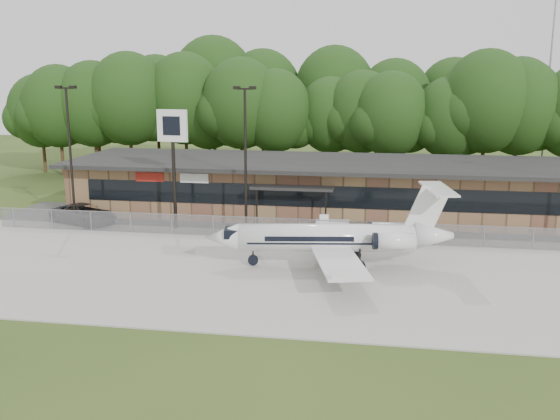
% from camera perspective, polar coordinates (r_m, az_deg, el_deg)
% --- Properties ---
extents(ground, '(160.00, 160.00, 0.00)m').
position_cam_1_polar(ground, '(28.04, -0.32, -10.85)').
color(ground, '#2E4217').
rests_on(ground, ground).
extents(apron, '(64.00, 18.00, 0.08)m').
position_cam_1_polar(apron, '(35.44, 1.88, -5.75)').
color(apron, '#9E9B93').
rests_on(apron, ground).
extents(parking_lot, '(50.00, 9.00, 0.06)m').
position_cam_1_polar(parking_lot, '(46.44, 3.75, -1.39)').
color(parking_lot, '#383835').
rests_on(parking_lot, ground).
extents(terminal, '(41.00, 11.65, 4.30)m').
position_cam_1_polar(terminal, '(50.32, 4.29, 2.17)').
color(terminal, olive).
rests_on(terminal, ground).
extents(fence, '(46.00, 0.04, 1.52)m').
position_cam_1_polar(fence, '(41.91, 3.15, -1.85)').
color(fence, gray).
rests_on(fence, ground).
extents(treeline, '(72.00, 12.00, 15.00)m').
position_cam_1_polar(treeline, '(67.63, 5.77, 9.30)').
color(treeline, '#183210').
rests_on(treeline, ground).
extents(radio_mast, '(0.20, 0.20, 25.00)m').
position_cam_1_polar(radio_mast, '(75.50, 23.50, 12.47)').
color(radio_mast, gray).
rests_on(radio_mast, ground).
extents(light_pole_left, '(1.55, 0.30, 10.23)m').
position_cam_1_polar(light_pole_left, '(47.77, -18.66, 5.62)').
color(light_pole_left, black).
rests_on(light_pole_left, ground).
extents(light_pole_mid, '(1.55, 0.30, 10.23)m').
position_cam_1_polar(light_pole_mid, '(43.23, -3.18, 5.61)').
color(light_pole_mid, black).
rests_on(light_pole_mid, ground).
extents(business_jet, '(14.44, 12.93, 4.86)m').
position_cam_1_polar(business_jet, '(36.12, 5.09, -2.63)').
color(business_jet, silver).
rests_on(business_jet, ground).
extents(suv, '(5.96, 4.34, 1.51)m').
position_cam_1_polar(suv, '(48.97, -17.51, -0.36)').
color(suv, '#2C2C2E').
rests_on(suv, ground).
extents(pole_sign, '(2.27, 0.54, 8.60)m').
position_cam_1_polar(pole_sign, '(44.90, -9.79, 6.47)').
color(pole_sign, black).
rests_on(pole_sign, ground).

